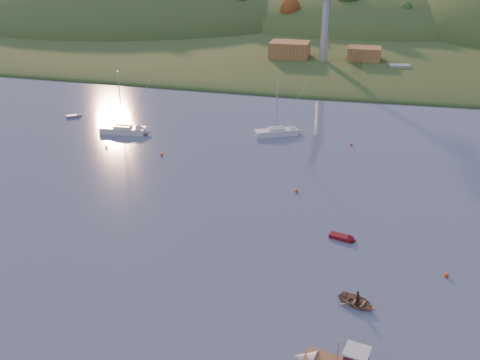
% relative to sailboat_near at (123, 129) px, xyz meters
% --- Properties ---
extents(far_shore, '(620.00, 220.00, 1.50)m').
position_rel_sailboat_near_xyz_m(far_shore, '(29.98, 171.86, -0.77)').
color(far_shore, '#2E461C').
rests_on(far_shore, ground).
extents(shore_slope, '(640.00, 150.00, 7.00)m').
position_rel_sailboat_near_xyz_m(shore_slope, '(29.98, 106.86, -0.77)').
color(shore_slope, '#2E461C').
rests_on(shore_slope, ground).
extents(hill_left_far, '(120.00, 100.00, 32.00)m').
position_rel_sailboat_near_xyz_m(hill_left_far, '(-130.02, 156.86, -0.77)').
color(hill_left_far, '#2E461C').
rests_on(hill_left_far, ground).
extents(hill_left, '(170.00, 140.00, 44.00)m').
position_rel_sailboat_near_xyz_m(hill_left, '(-60.02, 141.86, -0.77)').
color(hill_left, '#2E461C').
rests_on(hill_left, ground).
extents(hill_center, '(140.00, 120.00, 36.00)m').
position_rel_sailboat_near_xyz_m(hill_center, '(39.98, 151.86, -0.77)').
color(hill_center, '#2E461C').
rests_on(hill_center, ground).
extents(hillside_trees, '(280.00, 50.00, 32.00)m').
position_rel_sailboat_near_xyz_m(hillside_trees, '(29.98, 126.86, -0.77)').
color(hillside_trees, '#194619').
rests_on(hillside_trees, ground).
extents(wharf, '(42.00, 16.00, 2.40)m').
position_rel_sailboat_near_xyz_m(wharf, '(34.98, 63.86, 0.43)').
color(wharf, slate).
rests_on(wharf, ground).
extents(shed_west, '(11.00, 8.00, 4.80)m').
position_rel_sailboat_near_xyz_m(shed_west, '(21.98, 64.86, 4.03)').
color(shed_west, brown).
rests_on(shed_west, wharf).
extents(shed_east, '(9.00, 7.00, 4.00)m').
position_rel_sailboat_near_xyz_m(shed_east, '(42.98, 65.86, 3.63)').
color(shed_east, brown).
rests_on(shed_east, wharf).
extents(dock_crane, '(3.20, 28.00, 20.30)m').
position_rel_sailboat_near_xyz_m(dock_crane, '(31.98, 60.26, 16.41)').
color(dock_crane, '#B7B7BC').
rests_on(dock_crane, wharf).
extents(sailboat_near, '(8.86, 3.38, 12.01)m').
position_rel_sailboat_near_xyz_m(sailboat_near, '(0.00, 0.00, 0.00)').
color(sailboat_near, silver).
rests_on(sailboat_near, ground).
extents(sailboat_far, '(8.34, 5.86, 11.27)m').
position_rel_sailboat_near_xyz_m(sailboat_far, '(28.77, 5.81, -0.04)').
color(sailboat_far, silver).
rests_on(sailboat_far, ground).
extents(canoe, '(4.69, 4.18, 0.80)m').
position_rel_sailboat_near_xyz_m(canoe, '(45.90, -43.05, -0.37)').
color(canoe, '#9A7855').
rests_on(canoe, ground).
extents(paddler, '(0.54, 0.62, 1.44)m').
position_rel_sailboat_near_xyz_m(paddler, '(45.90, -43.05, -0.05)').
color(paddler, black).
rests_on(paddler, ground).
extents(red_tender, '(3.62, 2.07, 1.17)m').
position_rel_sailboat_near_xyz_m(red_tender, '(44.07, -30.29, -0.53)').
color(red_tender, '#580C10').
rests_on(red_tender, ground).
extents(grey_dinghy, '(3.29, 2.94, 1.21)m').
position_rel_sailboat_near_xyz_m(grey_dinghy, '(-13.99, 7.18, -0.52)').
color(grey_dinghy, slate).
rests_on(grey_dinghy, ground).
extents(work_vessel, '(13.37, 6.84, 3.28)m').
position_rel_sailboat_near_xyz_m(work_vessel, '(52.57, 59.86, 0.40)').
color(work_vessel, slate).
rests_on(work_vessel, ground).
extents(buoy_0, '(0.50, 0.50, 0.50)m').
position_rel_sailboat_near_xyz_m(buoy_0, '(55.33, -35.63, -0.52)').
color(buoy_0, '#FF3D0D').
rests_on(buoy_0, ground).
extents(buoy_1, '(0.50, 0.50, 0.50)m').
position_rel_sailboat_near_xyz_m(buoy_1, '(36.09, -18.11, -0.52)').
color(buoy_1, '#FF3D0D').
rests_on(buoy_1, ground).
extents(buoy_2, '(0.50, 0.50, 0.50)m').
position_rel_sailboat_near_xyz_m(buoy_2, '(0.52, -8.18, -0.52)').
color(buoy_2, '#FF3D0D').
rests_on(buoy_2, ground).
extents(buoy_3, '(0.50, 0.50, 0.50)m').
position_rel_sailboat_near_xyz_m(buoy_3, '(11.44, -9.23, -0.52)').
color(buoy_3, '#FF3D0D').
rests_on(buoy_3, ground).
extents(buoy_4, '(0.50, 0.50, 0.50)m').
position_rel_sailboat_near_xyz_m(buoy_4, '(42.96, 3.78, -0.52)').
color(buoy_4, '#FF3D0D').
rests_on(buoy_4, ground).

